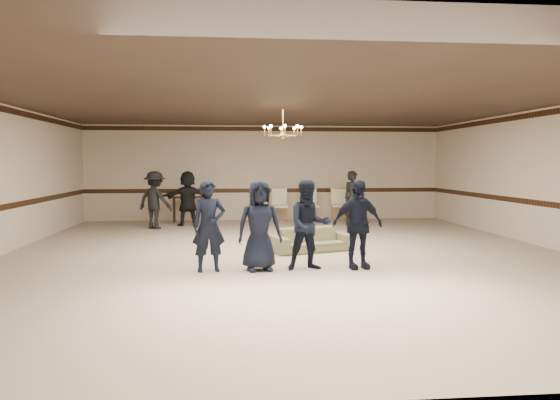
% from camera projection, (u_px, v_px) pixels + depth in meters
% --- Properties ---
extents(room, '(12.01, 14.01, 3.21)m').
position_uv_depth(room, '(288.00, 179.00, 11.20)').
color(room, tan).
rests_on(room, ground).
extents(chair_rail, '(12.00, 0.02, 0.14)m').
position_uv_depth(chair_rail, '(265.00, 190.00, 18.18)').
color(chair_rail, '#381C11').
rests_on(chair_rail, wall_back).
extents(crown_molding, '(12.00, 0.02, 0.14)m').
position_uv_depth(crown_molding, '(265.00, 129.00, 18.03)').
color(crown_molding, '#381C11').
rests_on(crown_molding, wall_back).
extents(chandelier, '(0.94, 0.94, 0.89)m').
position_uv_depth(chandelier, '(283.00, 122.00, 12.11)').
color(chandelier, gold).
rests_on(chandelier, ceiling).
extents(boy_a, '(0.66, 0.49, 1.63)m').
position_uv_depth(boy_a, '(209.00, 226.00, 9.52)').
color(boy_a, black).
rests_on(boy_a, floor).
extents(boy_b, '(0.86, 0.63, 1.63)m').
position_uv_depth(boy_b, '(259.00, 225.00, 9.60)').
color(boy_b, black).
rests_on(boy_b, floor).
extents(boy_c, '(0.84, 0.68, 1.63)m').
position_uv_depth(boy_c, '(309.00, 225.00, 9.69)').
color(boy_c, black).
rests_on(boy_c, floor).
extents(boy_d, '(1.01, 0.56, 1.63)m').
position_uv_depth(boy_d, '(358.00, 224.00, 9.78)').
color(boy_d, black).
rests_on(boy_d, floor).
extents(settee, '(1.90, 1.23, 0.52)m').
position_uv_depth(settee, '(312.00, 240.00, 11.72)').
color(settee, '#696946').
rests_on(settee, floor).
extents(adult_left, '(1.26, 1.08, 1.70)m').
position_uv_depth(adult_left, '(155.00, 200.00, 15.69)').
color(adult_left, black).
rests_on(adult_left, floor).
extents(adult_mid, '(1.63, 0.71, 1.70)m').
position_uv_depth(adult_mid, '(188.00, 198.00, 16.47)').
color(adult_mid, black).
rests_on(adult_mid, floor).
extents(adult_right, '(0.70, 0.54, 1.70)m').
position_uv_depth(adult_right, '(353.00, 198.00, 16.57)').
color(adult_right, black).
rests_on(adult_right, floor).
extents(banquet_chair_left, '(0.55, 0.55, 1.07)m').
position_uv_depth(banquet_chair_left, '(280.00, 206.00, 17.54)').
color(banquet_chair_left, beige).
rests_on(banquet_chair_left, floor).
extents(banquet_chair_mid, '(0.53, 0.53, 1.07)m').
position_uv_depth(banquet_chair_mid, '(310.00, 205.00, 17.63)').
color(banquet_chair_mid, beige).
rests_on(banquet_chair_mid, floor).
extents(banquet_chair_right, '(0.57, 0.57, 1.07)m').
position_uv_depth(banquet_chair_right, '(340.00, 205.00, 17.73)').
color(banquet_chair_right, beige).
rests_on(banquet_chair_right, floor).
extents(console_table, '(1.03, 0.48, 0.85)m').
position_uv_depth(console_table, '(188.00, 209.00, 17.45)').
color(console_table, '#331A11').
rests_on(console_table, floor).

